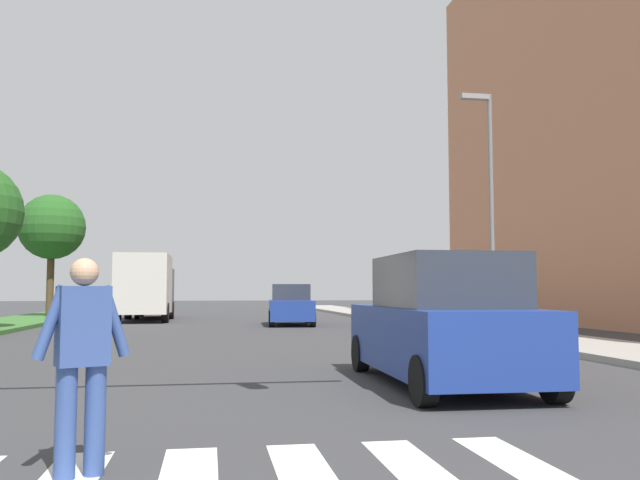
% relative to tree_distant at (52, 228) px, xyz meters
% --- Properties ---
extents(ground_plane, '(140.00, 140.00, 0.00)m').
position_rel_tree_distant_xyz_m(ground_plane, '(8.36, -7.10, -4.67)').
color(ground_plane, '#38383A').
extents(crosswalk, '(4.95, 2.20, 0.01)m').
position_rel_tree_distant_xyz_m(crosswalk, '(8.36, -30.43, -4.67)').
color(crosswalk, silver).
rests_on(crosswalk, ground_plane).
extents(tree_distant, '(3.34, 3.34, 6.23)m').
position_rel_tree_distant_xyz_m(tree_distant, '(0.00, 0.00, 0.00)').
color(tree_distant, '#4C3823').
rests_on(tree_distant, median_strip).
extents(sidewalk_right, '(3.00, 64.00, 0.15)m').
position_rel_tree_distant_xyz_m(sidewalk_right, '(17.23, -9.10, -4.60)').
color(sidewalk_right, '#9E9991').
rests_on(sidewalk_right, ground_plane).
extents(street_lamp_right, '(1.02, 0.24, 7.50)m').
position_rel_tree_distant_xyz_m(street_lamp_right, '(16.63, -16.17, -0.08)').
color(street_lamp_right, slate).
rests_on(street_lamp_right, sidewalk_right).
extents(pedestrian_performer, '(0.72, 0.37, 1.69)m').
position_rel_tree_distant_xyz_m(pedestrian_performer, '(7.08, -30.12, -3.74)').
color(pedestrian_performer, '#334C8C').
rests_on(pedestrian_performer, ground_plane).
extents(suv_crossing, '(2.02, 4.63, 1.97)m').
position_rel_tree_distant_xyz_m(suv_crossing, '(11.57, -25.83, -3.74)').
color(suv_crossing, navy).
rests_on(suv_crossing, ground_plane).
extents(sedan_midblock, '(2.15, 4.32, 1.71)m').
position_rel_tree_distant_xyz_m(sedan_midblock, '(11.42, -7.79, -3.88)').
color(sedan_midblock, navy).
rests_on(sedan_midblock, ground_plane).
extents(sedan_distant, '(1.99, 4.50, 1.68)m').
position_rel_tree_distant_xyz_m(sedan_distant, '(5.19, 0.79, -3.89)').
color(sedan_distant, maroon).
rests_on(sedan_distant, ground_plane).
extents(truck_box_delivery, '(2.40, 6.20, 3.10)m').
position_rel_tree_distant_xyz_m(truck_box_delivery, '(5.04, -3.10, -3.04)').
color(truck_box_delivery, '#474C51').
rests_on(truck_box_delivery, ground_plane).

